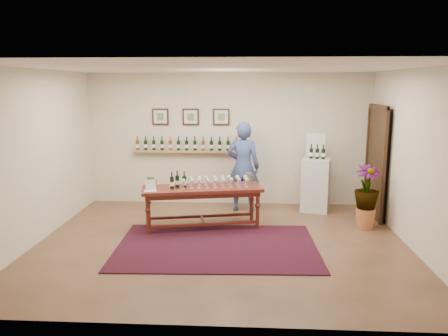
# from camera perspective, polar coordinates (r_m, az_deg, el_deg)

# --- Properties ---
(ground) EXTENTS (6.00, 6.00, 0.00)m
(ground) POSITION_cam_1_polar(r_m,az_deg,el_deg) (7.23, -0.36, -9.79)
(ground) COLOR #513723
(ground) RESTS_ON ground
(room_shell) EXTENTS (6.00, 6.00, 6.00)m
(room_shell) POSITION_cam_1_polar(r_m,az_deg,el_deg) (8.89, 14.11, 1.25)
(room_shell) COLOR beige
(room_shell) RESTS_ON ground
(rug) EXTENTS (3.24, 2.22, 0.02)m
(rug) POSITION_cam_1_polar(r_m,az_deg,el_deg) (7.08, -0.95, -10.19)
(rug) COLOR #4F0E0F
(rug) RESTS_ON ground
(tasting_table) EXTENTS (2.21, 1.09, 0.75)m
(tasting_table) POSITION_cam_1_polar(r_m,az_deg,el_deg) (7.83, -2.86, -3.30)
(tasting_table) COLOR #4E1A13
(tasting_table) RESTS_ON ground
(table_glasses) EXTENTS (1.33, 0.49, 0.18)m
(table_glasses) POSITION_cam_1_polar(r_m,az_deg,el_deg) (7.84, -1.22, -1.75)
(table_glasses) COLOR silver
(table_glasses) RESTS_ON tasting_table
(table_bottles) EXTENTS (0.30, 0.23, 0.28)m
(table_bottles) POSITION_cam_1_polar(r_m,az_deg,el_deg) (7.75, -6.07, -1.58)
(table_bottles) COLOR black
(table_bottles) RESTS_ON tasting_table
(pitcher_left) EXTENTS (0.17, 0.17, 0.22)m
(pitcher_left) POSITION_cam_1_polar(r_m,az_deg,el_deg) (7.74, -9.53, -1.90)
(pitcher_left) COLOR #60653F
(pitcher_left) RESTS_ON tasting_table
(pitcher_right) EXTENTS (0.15, 0.15, 0.20)m
(pitcher_right) POSITION_cam_1_polar(r_m,az_deg,el_deg) (8.05, 3.19, -1.34)
(pitcher_right) COLOR #60653F
(pitcher_right) RESTS_ON tasting_table
(menu_card) EXTENTS (0.24, 0.20, 0.19)m
(menu_card) POSITION_cam_1_polar(r_m,az_deg,el_deg) (7.61, -9.57, -2.22)
(menu_card) COLOR silver
(menu_card) RESTS_ON tasting_table
(display_pedestal) EXTENTS (0.66, 0.66, 1.08)m
(display_pedestal) POSITION_cam_1_polar(r_m,az_deg,el_deg) (9.11, 11.88, -2.15)
(display_pedestal) COLOR silver
(display_pedestal) RESTS_ON ground
(pedestal_bottles) EXTENTS (0.29, 0.14, 0.28)m
(pedestal_bottles) POSITION_cam_1_polar(r_m,az_deg,el_deg) (8.96, 12.08, 2.05)
(pedestal_bottles) COLOR black
(pedestal_bottles) RESTS_ON display_pedestal
(info_sign) EXTENTS (0.37, 0.12, 0.52)m
(info_sign) POSITION_cam_1_polar(r_m,az_deg,el_deg) (9.10, 11.89, 2.97)
(info_sign) COLOR silver
(info_sign) RESTS_ON display_pedestal
(potted_plant) EXTENTS (0.62, 0.62, 1.00)m
(potted_plant) POSITION_cam_1_polar(r_m,az_deg,el_deg) (8.19, 18.12, -3.57)
(potted_plant) COLOR #B6693C
(potted_plant) RESTS_ON ground
(person) EXTENTS (0.73, 0.54, 1.83)m
(person) POSITION_cam_1_polar(r_m,az_deg,el_deg) (8.83, 2.53, 0.15)
(person) COLOR #384A84
(person) RESTS_ON ground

